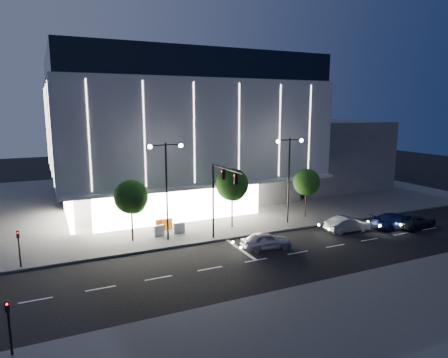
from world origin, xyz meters
name	(u,v)px	position (x,y,z in m)	size (l,w,h in m)	color
ground	(225,258)	(0.00, 0.00, 0.00)	(160.00, 160.00, 0.00)	black
sidewalk_museum	(185,194)	(5.00, 24.00, 0.07)	(70.00, 40.00, 0.15)	#474747
sidewalk_near	(387,311)	(5.00, -12.00, 0.07)	(70.00, 10.00, 0.15)	#474747
museum	(174,129)	(2.98, 22.31, 9.27)	(30.00, 25.80, 18.00)	#4C4C51
annex_building	(309,152)	(26.00, 24.00, 5.00)	(16.00, 20.00, 10.00)	#4C4C51
traffic_mast	(220,189)	(1.00, 3.34, 5.03)	(0.33, 5.89, 7.07)	black
street_lamp_west	(166,177)	(-3.00, 6.00, 5.96)	(3.16, 0.36, 9.00)	black
street_lamp_east	(289,168)	(10.00, 6.00, 5.96)	(3.16, 0.36, 9.00)	black
ped_signal_far	(19,245)	(-15.00, 4.50, 1.89)	(0.22, 0.24, 3.00)	black
ped_signal_near	(9,322)	(-15.00, -7.50, 1.89)	(0.22, 0.24, 3.00)	black
tree_left	(131,199)	(-5.97, 7.02, 4.03)	(3.02, 3.02, 5.72)	black
tree_mid	(232,186)	(4.03, 7.02, 4.33)	(3.25, 3.25, 6.15)	black
tree_right	(307,184)	(13.03, 7.02, 3.88)	(2.91, 2.91, 5.51)	black
car_lead	(266,241)	(4.06, 0.41, 0.74)	(1.75, 4.35, 1.48)	silver
car_second	(347,224)	(13.85, 1.31, 0.76)	(1.61, 4.61, 1.52)	#B7B9C0
car_third	(396,221)	(19.02, 0.12, 0.77)	(2.14, 5.28, 1.53)	navy
car_fourth	(414,220)	(21.04, -0.40, 0.71)	(2.34, 5.09, 1.41)	#2F2F34
barrier_a	(167,224)	(-2.11, 9.24, 0.65)	(1.10, 0.25, 1.00)	orange
barrier_b	(159,230)	(-3.43, 7.40, 0.65)	(1.10, 0.25, 1.00)	silver
barrier_c	(161,224)	(-2.69, 9.34, 0.65)	(1.10, 0.25, 1.00)	#EE5E0D
barrier_d	(179,228)	(-1.45, 7.40, 0.65)	(1.10, 0.25, 1.00)	silver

